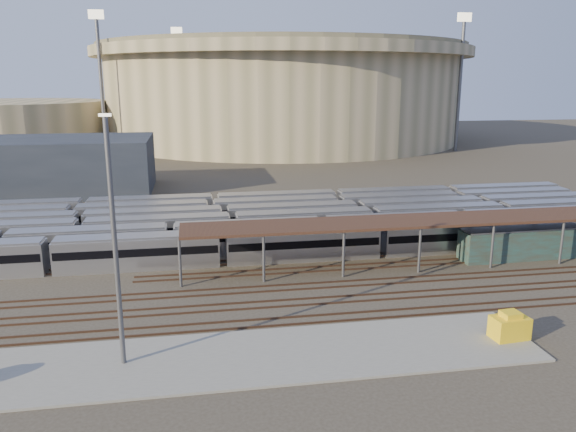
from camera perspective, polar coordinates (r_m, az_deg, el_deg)
The scene contains 14 objects.
ground at distance 58.11m, azimuth -2.85°, elevation -7.14°, with size 420.00×420.00×0.00m, color #383026.
apron at distance 44.07m, azimuth -7.06°, elevation -14.28°, with size 50.00×9.00×0.20m, color gray.
subway_trains at distance 74.88m, azimuth -7.60°, elevation -0.97°, with size 119.77×23.90×3.60m.
inspection_shed at distance 66.37m, azimuth 15.86°, elevation -0.47°, with size 60.30×6.00×5.30m.
empty_tracks at distance 53.47m, azimuth -2.19°, elevation -8.94°, with size 170.00×9.62×0.18m.
stadium at distance 196.45m, azimuth -0.59°, elevation 12.60°, with size 124.00×124.00×32.50m.
secondary_arena at distance 192.04m, azimuth -26.26°, elevation 8.33°, with size 56.00×56.00×14.00m, color tan.
service_building at distance 113.69m, azimuth -24.33°, elevation 4.64°, with size 42.00×20.00×10.00m, color #1E232D.
floodlight_0 at distance 165.58m, azimuth -18.47°, elevation 13.12°, with size 4.00×1.00×38.40m.
floodlight_2 at distance 171.79m, azimuth 17.09°, elevation 13.22°, with size 4.00×1.00×38.40m.
floodlight_3 at distance 213.91m, azimuth -11.05°, elevation 13.57°, with size 4.00×1.00×38.40m.
teal_boxcar at distance 71.83m, azimuth 22.67°, elevation -2.62°, with size 15.11×2.92×3.53m, color #215452.
yard_light_pole at distance 41.43m, azimuth -17.18°, elevation -2.71°, with size 0.82×0.36×18.30m.
yellow_equipment at distance 49.78m, azimuth 21.57°, elevation -10.48°, with size 2.90×1.82×1.82m, color yellow.
Camera 1 is at (-6.37, -53.88, 20.81)m, focal length 35.00 mm.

